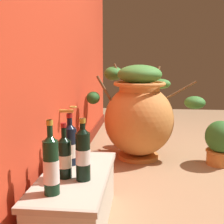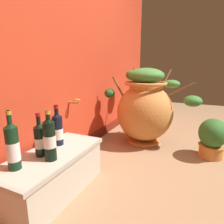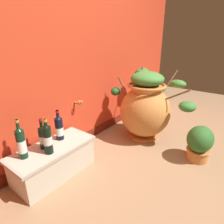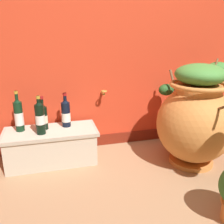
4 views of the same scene
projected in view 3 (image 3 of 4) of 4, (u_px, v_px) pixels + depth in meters
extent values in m
plane|color=#9E7A56|center=(164.00, 174.00, 1.91)|extent=(7.00, 7.00, 0.00)
cube|color=red|center=(73.00, 34.00, 2.11)|extent=(4.40, 0.20, 2.60)
cube|color=maroon|center=(85.00, 137.00, 2.50)|extent=(4.40, 0.02, 0.11)
cylinder|color=#B28433|center=(78.00, 103.00, 2.19)|extent=(0.02, 0.10, 0.02)
torus|color=#B28433|center=(80.00, 101.00, 2.15)|extent=(0.06, 0.06, 0.01)
cylinder|color=#CC7F3D|center=(143.00, 135.00, 2.62)|extent=(0.38, 0.38, 0.04)
ellipsoid|color=#CC7F3D|center=(145.00, 111.00, 2.49)|extent=(0.65, 0.65, 0.67)
cylinder|color=#CC7F3D|center=(147.00, 90.00, 2.39)|extent=(0.37, 0.37, 0.11)
torus|color=#CC7F3D|center=(147.00, 86.00, 2.37)|extent=(0.48, 0.48, 0.04)
cylinder|color=brown|center=(143.00, 76.00, 2.67)|extent=(0.17, 0.14, 0.25)
ellipsoid|color=#387A33|center=(142.00, 73.00, 2.78)|extent=(0.24, 0.20, 0.14)
cylinder|color=brown|center=(123.00, 86.00, 2.52)|extent=(0.04, 0.15, 0.25)
ellipsoid|color=#235623|center=(116.00, 91.00, 2.60)|extent=(0.15, 0.12, 0.11)
cylinder|color=brown|center=(170.00, 82.00, 2.54)|extent=(0.23, 0.12, 0.31)
ellipsoid|color=#428438|center=(178.00, 84.00, 2.63)|extent=(0.18, 0.23, 0.11)
cylinder|color=brown|center=(176.00, 96.00, 2.20)|extent=(0.03, 0.31, 0.19)
ellipsoid|color=#387A33|center=(187.00, 107.00, 2.16)|extent=(0.20, 0.19, 0.12)
ellipsoid|color=#428438|center=(147.00, 79.00, 2.34)|extent=(0.41, 0.41, 0.17)
cube|color=beige|center=(54.00, 160.00, 1.86)|extent=(0.76, 0.35, 0.31)
cube|color=#AEA592|center=(52.00, 148.00, 1.81)|extent=(0.81, 0.37, 0.03)
cylinder|color=black|center=(43.00, 138.00, 1.76)|extent=(0.07, 0.07, 0.20)
cone|color=black|center=(42.00, 127.00, 1.71)|extent=(0.07, 0.07, 0.04)
cylinder|color=black|center=(41.00, 124.00, 1.70)|extent=(0.03, 0.03, 0.10)
cylinder|color=maroon|center=(40.00, 120.00, 1.69)|extent=(0.03, 0.03, 0.02)
cylinder|color=beige|center=(43.00, 139.00, 1.76)|extent=(0.08, 0.08, 0.07)
cylinder|color=black|center=(21.00, 144.00, 1.60)|extent=(0.07, 0.07, 0.26)
cone|color=black|center=(18.00, 129.00, 1.55)|extent=(0.07, 0.07, 0.04)
cylinder|color=black|center=(18.00, 125.00, 1.54)|extent=(0.03, 0.03, 0.10)
cylinder|color=#B7932D|center=(17.00, 121.00, 1.52)|extent=(0.03, 0.03, 0.02)
cylinder|color=silver|center=(22.00, 146.00, 1.61)|extent=(0.07, 0.07, 0.11)
cylinder|color=black|center=(59.00, 129.00, 1.91)|extent=(0.08, 0.08, 0.22)
cone|color=black|center=(58.00, 117.00, 1.86)|extent=(0.08, 0.08, 0.04)
cylinder|color=black|center=(58.00, 115.00, 1.85)|extent=(0.03, 0.03, 0.09)
cylinder|color=maroon|center=(57.00, 111.00, 1.84)|extent=(0.03, 0.03, 0.02)
cylinder|color=white|center=(59.00, 131.00, 1.92)|extent=(0.08, 0.08, 0.08)
cylinder|color=black|center=(48.00, 140.00, 1.67)|extent=(0.08, 0.08, 0.25)
cone|color=black|center=(46.00, 126.00, 1.62)|extent=(0.08, 0.08, 0.04)
cylinder|color=black|center=(45.00, 123.00, 1.61)|extent=(0.03, 0.03, 0.08)
cylinder|color=#B7932D|center=(45.00, 120.00, 1.60)|extent=(0.03, 0.03, 0.02)
cylinder|color=silver|center=(48.00, 140.00, 1.67)|extent=(0.08, 0.08, 0.08)
cylinder|color=#CC7F3D|center=(197.00, 154.00, 2.11)|extent=(0.22, 0.22, 0.14)
torus|color=#BB7538|center=(198.00, 150.00, 2.09)|extent=(0.25, 0.25, 0.02)
ellipsoid|color=#2D6628|center=(200.00, 139.00, 2.04)|extent=(0.33, 0.27, 0.28)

